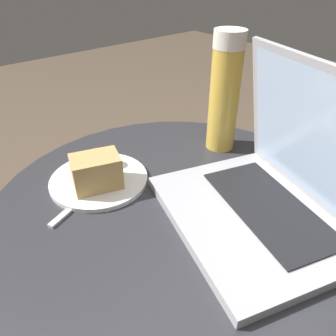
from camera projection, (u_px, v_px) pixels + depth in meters
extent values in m
cylinder|color=#515156|center=(177.00, 291.00, 0.74)|extent=(0.07, 0.07, 0.48)
cylinder|color=#2D2D33|center=(179.00, 207.00, 0.60)|extent=(0.69, 0.69, 0.02)
cube|color=#B2B2B7|center=(249.00, 216.00, 0.55)|extent=(0.38, 0.34, 0.02)
cube|color=black|center=(268.00, 206.00, 0.56)|extent=(0.27, 0.19, 0.00)
cube|color=#B2B2B7|center=(315.00, 138.00, 0.51)|extent=(0.32, 0.15, 0.25)
cube|color=silver|center=(313.00, 138.00, 0.51)|extent=(0.29, 0.13, 0.22)
cylinder|color=gold|center=(224.00, 101.00, 0.71)|extent=(0.06, 0.06, 0.22)
cylinder|color=white|center=(230.00, 39.00, 0.64)|extent=(0.07, 0.07, 0.04)
cylinder|color=white|center=(99.00, 180.00, 0.65)|extent=(0.19, 0.19, 0.01)
cube|color=tan|center=(96.00, 171.00, 0.61)|extent=(0.09, 0.10, 0.06)
sphere|color=brown|center=(96.00, 154.00, 0.70)|extent=(0.03, 0.03, 0.03)
sphere|color=beige|center=(109.00, 158.00, 0.68)|extent=(0.03, 0.03, 0.03)
cube|color=silver|center=(74.00, 206.00, 0.59)|extent=(0.06, 0.11, 0.00)
cube|color=silver|center=(102.00, 182.00, 0.65)|extent=(0.04, 0.06, 0.00)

